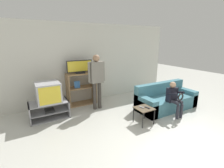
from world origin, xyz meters
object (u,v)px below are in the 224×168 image
at_px(remote_control_white, 142,107).
at_px(couch, 165,100).
at_px(media_shelf, 82,88).
at_px(television_main, 48,92).
at_px(television_flat, 80,67).
at_px(remote_control_black, 147,108).
at_px(snack_table, 144,110).
at_px(tv_stand, 49,110).
at_px(person_seated_child, 174,96).
at_px(person_standing_adult, 97,77).

relative_size(remote_control_white, couch, 0.08).
bearing_deg(media_shelf, television_main, -155.12).
bearing_deg(remote_control_white, media_shelf, 102.27).
height_order(television_main, television_flat, television_flat).
distance_m(television_main, remote_control_black, 2.62).
xyz_separation_m(media_shelf, snack_table, (0.92, -2.03, -0.17)).
xyz_separation_m(television_flat, couch, (2.17, -1.60, -0.97)).
distance_m(tv_stand, television_flat, 1.57).
height_order(remote_control_black, remote_control_white, same).
relative_size(television_main, media_shelf, 0.60).
bearing_deg(person_seated_child, couch, 65.71).
height_order(remote_control_white, person_seated_child, person_seated_child).
distance_m(remote_control_white, person_seated_child, 1.07).
relative_size(tv_stand, television_flat, 1.23).
bearing_deg(person_seated_child, remote_control_black, 179.73).
bearing_deg(snack_table, person_seated_child, -2.82).
relative_size(remote_control_white, person_standing_adult, 0.09).
height_order(snack_table, person_seated_child, person_seated_child).
xyz_separation_m(tv_stand, television_main, (0.02, 0.01, 0.50)).
height_order(tv_stand, remote_control_black, tv_stand).
distance_m(television_main, person_standing_adult, 1.41).
bearing_deg(person_standing_adult, media_shelf, 115.00).
relative_size(tv_stand, person_standing_adult, 0.60).
height_order(television_main, media_shelf, media_shelf).
bearing_deg(remote_control_black, couch, 12.50).
relative_size(snack_table, couch, 0.22).
height_order(television_flat, remote_control_white, television_flat).
height_order(media_shelf, remote_control_black, media_shelf).
xyz_separation_m(person_standing_adult, person_seated_child, (1.65, -1.48, -0.45)).
distance_m(snack_table, couch, 1.30).
relative_size(remote_control_black, remote_control_white, 1.00).
height_order(media_shelf, television_flat, television_flat).
xyz_separation_m(television_main, remote_control_black, (2.07, -1.57, -0.29)).
relative_size(tv_stand, remote_control_black, 6.94).
height_order(television_main, person_seated_child, television_main).
height_order(remote_control_white, couch, couch).
height_order(television_flat, remote_control_black, television_flat).
distance_m(media_shelf, snack_table, 2.23).
height_order(snack_table, person_standing_adult, person_standing_adult).
xyz_separation_m(couch, person_standing_adult, (-1.86, 1.01, 0.74)).
distance_m(tv_stand, snack_table, 2.54).
xyz_separation_m(snack_table, person_seated_child, (1.01, -0.05, 0.20)).
bearing_deg(tv_stand, person_seated_child, -27.20).
xyz_separation_m(remote_control_black, remote_control_white, (-0.11, 0.09, 0.00)).
xyz_separation_m(tv_stand, person_seated_child, (3.05, -1.57, 0.34)).
xyz_separation_m(television_main, person_seated_child, (3.02, -1.57, -0.16)).
height_order(television_main, couch, television_main).
relative_size(media_shelf, remote_control_white, 7.26).
bearing_deg(tv_stand, remote_control_white, -36.62).
bearing_deg(couch, media_shelf, 143.08).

